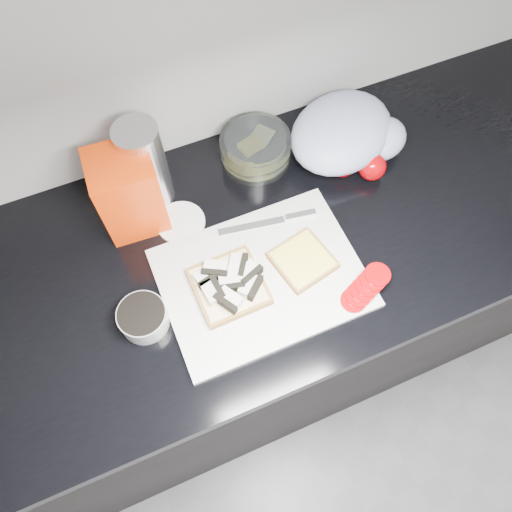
{
  "coord_description": "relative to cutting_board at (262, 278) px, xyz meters",
  "views": [
    {
      "loc": [
        -0.23,
        0.72,
        1.83
      ],
      "look_at": [
        -0.06,
        1.14,
        0.95
      ],
      "focal_mm": 35.0,
      "sensor_mm": 36.0,
      "label": 1
    }
  ],
  "objects": [
    {
      "name": "knife",
      "position": [
        0.09,
        0.11,
        0.01
      ],
      "size": [
        0.21,
        0.05,
        0.01
      ],
      "rotation": [
        0.0,
        0.0,
        -0.17
      ],
      "color": "silver",
      "rests_on": "cutting_board"
    },
    {
      "name": "tub_lid",
      "position": [
        -0.11,
        0.19,
        -0.0
      ],
      "size": [
        0.11,
        0.11,
        0.01
      ],
      "primitive_type": "cylinder",
      "rotation": [
        0.0,
        0.0,
        0.08
      ],
      "color": "white",
      "rests_on": "countertop"
    },
    {
      "name": "bread_right",
      "position": [
        0.09,
        -0.0,
        0.01
      ],
      "size": [
        0.14,
        0.14,
        0.02
      ],
      "rotation": [
        0.0,
        0.0,
        0.21
      ],
      "color": "beige",
      "rests_on": "cutting_board"
    },
    {
      "name": "countertop",
      "position": [
        0.06,
        0.09,
        -0.03
      ],
      "size": [
        3.5,
        0.64,
        0.04
      ],
      "primitive_type": "cube",
      "color": "black",
      "rests_on": "base_cabinet"
    },
    {
      "name": "base_cabinet",
      "position": [
        0.06,
        0.09,
        -0.48
      ],
      "size": [
        3.5,
        0.6,
        0.86
      ],
      "primitive_type": "cube",
      "color": "black",
      "rests_on": "ground"
    },
    {
      "name": "bread_left",
      "position": [
        -0.07,
        0.0,
        0.02
      ],
      "size": [
        0.14,
        0.14,
        0.04
      ],
      "rotation": [
        0.0,
        0.0,
        0.02
      ],
      "color": "beige",
      "rests_on": "cutting_board"
    },
    {
      "name": "glass_bowl",
      "position": [
        0.11,
        0.29,
        0.03
      ],
      "size": [
        0.16,
        0.16,
        0.07
      ],
      "rotation": [
        0.0,
        0.0,
        0.28
      ],
      "color": "silver",
      "rests_on": "countertop"
    },
    {
      "name": "tomato_slices",
      "position": [
        0.18,
        -0.11,
        0.02
      ],
      "size": [
        0.13,
        0.09,
        0.03
      ],
      "rotation": [
        0.0,
        0.0,
        -0.09
      ],
      "color": "#9C0307",
      "rests_on": "cutting_board"
    },
    {
      "name": "whole_tomatoes",
      "position": [
        0.3,
        0.16,
        0.03
      ],
      "size": [
        0.12,
        0.1,
        0.06
      ],
      "rotation": [
        0.0,
        0.0,
        -0.22
      ],
      "color": "#9C0307",
      "rests_on": "countertop"
    },
    {
      "name": "seed_tub",
      "position": [
        -0.25,
        0.0,
        0.02
      ],
      "size": [
        0.1,
        0.1,
        0.05
      ],
      "color": "#9A9F9F",
      "rests_on": "countertop"
    },
    {
      "name": "bread_bag",
      "position": [
        -0.19,
        0.24,
        0.09
      ],
      "size": [
        0.13,
        0.12,
        0.19
      ],
      "primitive_type": "cube",
      "rotation": [
        0.0,
        0.0,
        -0.06
      ],
      "color": "red",
      "rests_on": "countertop"
    },
    {
      "name": "cutting_board",
      "position": [
        0.0,
        0.0,
        0.0
      ],
      "size": [
        0.4,
        0.3,
        0.01
      ],
      "primitive_type": "cube",
      "color": "silver",
      "rests_on": "countertop"
    },
    {
      "name": "grocery_bag",
      "position": [
        0.31,
        0.23,
        0.05
      ],
      "size": [
        0.32,
        0.29,
        0.11
      ],
      "rotation": [
        0.0,
        0.0,
        0.4
      ],
      "color": "#ACB9D4",
      "rests_on": "countertop"
    },
    {
      "name": "steel_canister",
      "position": [
        -0.14,
        0.28,
        0.1
      ],
      "size": [
        0.09,
        0.09,
        0.21
      ],
      "primitive_type": "cylinder",
      "color": "silver",
      "rests_on": "countertop"
    }
  ]
}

